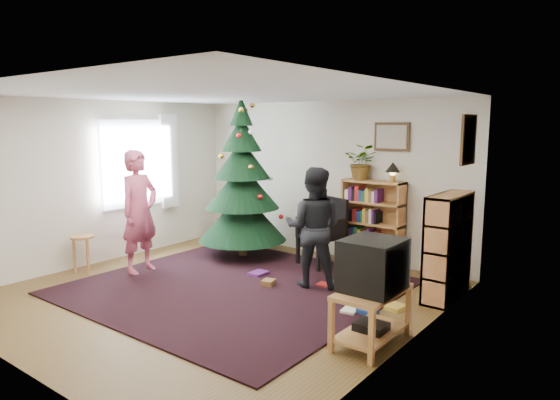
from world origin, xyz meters
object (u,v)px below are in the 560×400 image
Objects in this scene: person_standing at (139,212)px; bookshelf_back at (372,223)px; crt_tv at (373,265)px; armchair at (325,229)px; christmas_tree at (242,191)px; bookshelf_right at (448,245)px; stool at (83,244)px; potted_plant at (362,162)px; picture_right at (469,140)px; table_lamp at (393,169)px; person_by_chair at (313,228)px; picture_back at (392,137)px; tv_stand at (372,312)px.

bookshelf_back is at bearing -53.58° from person_standing.
crt_tv is 0.55× the size of armchair.
bookshelf_right is (3.30, 0.08, -0.40)m from christmas_tree.
stool is (-1.24, -2.08, -0.65)m from christmas_tree.
potted_plant is (0.39, 0.38, 1.01)m from armchair.
armchair is 1.15m from potted_plant.
christmas_tree is 1.95m from potted_plant.
bookshelf_right is (-0.14, -0.13, -1.29)m from picture_right.
christmas_tree reaches higher than bookshelf_right.
crt_tv is at bearing -68.65° from table_lamp.
picture_right reaches higher than bookshelf_back.
bookshelf_right is 4.46× the size of table_lamp.
person_by_chair is (2.99, 1.51, 0.37)m from stool.
picture_back is 0.21× the size of christmas_tree.
armchair is at bearing 44.33° from stool.
christmas_tree is 1.87m from person_by_chair.
potted_plant reaches higher than tv_stand.
crt_tv reaches higher than armchair.
person_by_chair is (-0.15, -1.37, 0.13)m from bookshelf_back.
table_lamp is at bearing -54.67° from picture_back.
picture_back is 1.31m from bookshelf_back.
armchair is at bearing 174.46° from picture_right.
person_standing is 3.71m from table_lamp.
potted_plant is (-1.73, 0.59, -0.38)m from picture_right.
picture_right is 2.55m from armchair.
picture_back is 4.76m from stool.
armchair reaches higher than stool.
picture_right is (1.33, -0.73, 0.00)m from picture_back.
picture_right reaches higher than person_standing.
christmas_tree reaches higher than picture_back.
armchair is 1.11m from person_by_chair.
picture_back is at bearing 125.33° from table_lamp.
picture_right is at bearing -25.64° from table_lamp.
crt_tv is at bearing 176.01° from bookshelf_right.
christmas_tree is 2.97× the size of tv_stand.
bookshelf_back is 2.79m from crt_tv.
tv_stand is 0.54× the size of person_by_chair.
picture_right is 2.06× the size of table_lamp.
bookshelf_right is 1.80m from tv_stand.
stool is at bearing 115.41° from bookshelf_right.
bookshelf_right is at bearing 25.41° from stool.
christmas_tree is at bearing -41.16° from person_by_chair.
bookshelf_right is at bearing -74.10° from person_standing.
armchair reaches higher than tv_stand.
picture_back is 0.53× the size of armchair.
potted_plant reaches higher than bookshelf_back.
stool is 0.31× the size of person_standing.
table_lamp is (0.89, 0.38, 0.94)m from armchair.
tv_stand is 1.87m from person_by_chair.
christmas_tree is 2.49× the size of armchair.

